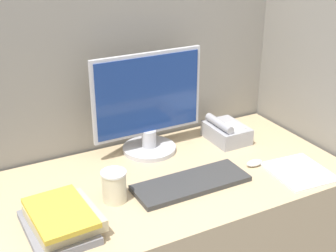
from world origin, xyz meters
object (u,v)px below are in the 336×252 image
(monitor, at_px, (148,108))
(desk_telephone, at_px, (226,132))
(keyboard, at_px, (191,183))
(mouse, at_px, (254,163))
(coffee_cup, at_px, (114,186))
(book_stack, at_px, (61,220))

(monitor, distance_m, desk_telephone, 0.40)
(monitor, height_order, keyboard, monitor)
(keyboard, height_order, mouse, mouse)
(coffee_cup, bearing_deg, keyboard, -7.88)
(coffee_cup, bearing_deg, mouse, -2.78)
(mouse, bearing_deg, monitor, 134.56)
(book_stack, relative_size, desk_telephone, 1.42)
(coffee_cup, bearing_deg, desk_telephone, 19.50)
(mouse, bearing_deg, keyboard, -177.85)
(keyboard, bearing_deg, mouse, 2.15)
(book_stack, bearing_deg, coffee_cup, 20.84)
(keyboard, distance_m, coffee_cup, 0.31)
(mouse, relative_size, book_stack, 0.25)
(monitor, bearing_deg, mouse, -45.44)
(coffee_cup, height_order, desk_telephone, coffee_cup)
(monitor, distance_m, book_stack, 0.65)
(monitor, distance_m, coffee_cup, 0.44)
(desk_telephone, bearing_deg, book_stack, -160.16)
(monitor, relative_size, book_stack, 1.70)
(coffee_cup, relative_size, desk_telephone, 0.58)
(book_stack, bearing_deg, keyboard, 4.68)
(monitor, height_order, desk_telephone, monitor)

